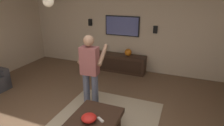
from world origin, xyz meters
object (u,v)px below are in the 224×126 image
Objects in this scene: remote_white at (101,120)px; person_standing at (90,69)px; wall_speaker_right at (90,22)px; media_console at (119,63)px; wall_speaker_left at (155,30)px; vase_round at (128,52)px; coffee_table at (94,124)px; bowl at (89,118)px; tv at (122,26)px.

person_standing is at bearing -21.95° from remote_white.
remote_white is 0.68× the size of wall_speaker_right.
remote_white is at bearing -150.39° from wall_speaker_right.
wall_speaker_left is (0.25, -1.03, 1.11)m from media_console.
wall_speaker_left is at bearing 103.82° from media_console.
coffee_table is at bearing -174.17° from vase_round.
bowl is 1.72× the size of remote_white.
coffee_table is 3.08m from vase_round.
coffee_table is 6.67× the size of remote_white.
coffee_table is 4.55× the size of wall_speaker_right.
media_console is at bearing 11.19° from coffee_table.
wall_speaker_right is (0.25, 1.13, 1.20)m from media_console.
person_standing is 1.15m from remote_white.
wall_speaker_right reaches higher than vase_round.
tv reaches higher than person_standing.
media_console is 6.57× the size of bowl.
coffee_table is at bearing 10.39° from tv.
coffee_table is at bearing 36.33° from remote_white.
bowl is at bearing 9.43° from tv.
coffee_table is at bearing -152.23° from wall_speaker_right.
vase_round is (-0.22, -0.29, -0.77)m from tv.
vase_round is at bearing -49.84° from remote_white.
wall_speaker_left is at bearing -7.53° from coffee_table.
remote_white is at bearing 174.71° from wall_speaker_left.
tv is at bearing -0.53° from person_standing.
wall_speaker_right is (0.01, 1.13, 0.05)m from tv.
tv is 5.01× the size of wall_speaker_left.
bowl is (-3.34, -0.55, -0.97)m from tv.
coffee_table is 4.55× the size of wall_speaker_left.
wall_speaker_left is at bearing -72.46° from vase_round.
vase_round is (3.04, 0.31, 0.36)m from coffee_table.
tv reaches higher than remote_white.
bowl reaches higher than coffee_table.
remote_white is 3.08m from vase_round.
wall_speaker_left is at bearing -63.42° from remote_white.
media_console is at bearing -102.69° from wall_speaker_right.
tv is at bearing 10.39° from coffee_table.
wall_speaker_right reaches higher than coffee_table.
coffee_table is 0.18m from bowl.
wall_speaker_right is at bearing 27.77° from coffee_table.
media_console is 7.73× the size of wall_speaker_left.
remote_white is at bearing -171.71° from vase_round.
vase_round is at bearing 52.32° from tv.
tv is at bearing 9.43° from bowl.
wall_speaker_left reaches higher than remote_white.
remote_white is at bearing -64.59° from bowl.
person_standing is 2.80m from wall_speaker_right.
coffee_table is 3.51m from tv.
tv is 4.26× the size of bowl.
person_standing reaches higher than bowl.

